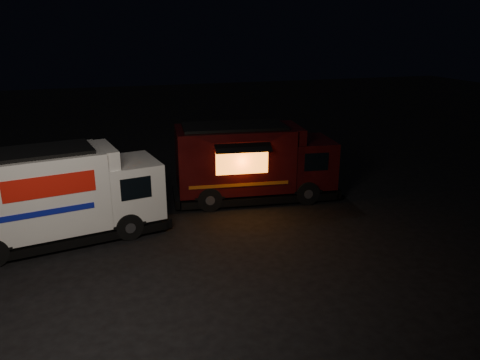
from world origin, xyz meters
TOP-DOWN VIEW (x-y plane):
  - ground at (0.00, 0.00)m, footprint 80.00×80.00m
  - white_truck at (-3.04, 2.15)m, footprint 6.33×3.13m
  - red_truck at (3.47, 3.78)m, footprint 6.08×2.83m

SIDE VIEW (x-z plane):
  - ground at x=0.00m, z-range 0.00..0.00m
  - red_truck at x=3.47m, z-range 0.00..2.73m
  - white_truck at x=-3.04m, z-range 0.00..2.75m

